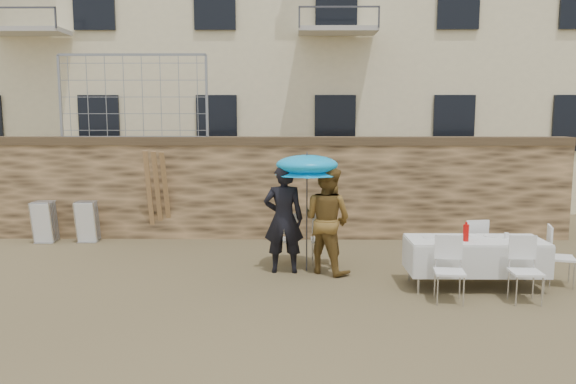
{
  "coord_description": "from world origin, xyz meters",
  "views": [
    {
      "loc": [
        0.52,
        -7.31,
        2.69
      ],
      "look_at": [
        0.4,
        2.2,
        1.4
      ],
      "focal_mm": 35.0,
      "sensor_mm": 36.0,
      "label": 1
    }
  ],
  "objects_px": {
    "umbrella": "(307,169)",
    "chair_stack_right": "(89,220)",
    "man_suit": "(284,219)",
    "banquet_table": "(475,242)",
    "couple_chair_left": "(284,238)",
    "table_chair_side": "(561,256)",
    "woman_dress": "(327,220)",
    "soda_bottle": "(466,233)",
    "chair_stack_left": "(48,220)",
    "couple_chair_right": "(323,238)",
    "table_chair_front_left": "(450,270)",
    "table_chair_front_right": "(526,270)",
    "table_chair_back": "(472,246)"
  },
  "relations": [
    {
      "from": "woman_dress",
      "to": "couple_chair_right",
      "type": "distance_m",
      "value": 0.71
    },
    {
      "from": "banquet_table",
      "to": "table_chair_front_left",
      "type": "height_order",
      "value": "table_chair_front_left"
    },
    {
      "from": "chair_stack_left",
      "to": "man_suit",
      "type": "bearing_deg",
      "value": -24.7
    },
    {
      "from": "umbrella",
      "to": "couple_chair_right",
      "type": "distance_m",
      "value": 1.42
    },
    {
      "from": "man_suit",
      "to": "umbrella",
      "type": "xyz_separation_m",
      "value": [
        0.4,
        0.1,
        0.86
      ]
    },
    {
      "from": "couple_chair_left",
      "to": "table_chair_front_left",
      "type": "relative_size",
      "value": 1.0
    },
    {
      "from": "couple_chair_left",
      "to": "table_chair_front_left",
      "type": "distance_m",
      "value": 3.22
    },
    {
      "from": "couple_chair_left",
      "to": "couple_chair_right",
      "type": "distance_m",
      "value": 0.7
    },
    {
      "from": "table_chair_back",
      "to": "man_suit",
      "type": "bearing_deg",
      "value": -10.42
    },
    {
      "from": "couple_chair_left",
      "to": "banquet_table",
      "type": "distance_m",
      "value": 3.34
    },
    {
      "from": "table_chair_front_left",
      "to": "chair_stack_right",
      "type": "distance_m",
      "value": 7.74
    },
    {
      "from": "woman_dress",
      "to": "couple_chair_left",
      "type": "relative_size",
      "value": 1.92
    },
    {
      "from": "chair_stack_right",
      "to": "couple_chair_left",
      "type": "bearing_deg",
      "value": -23.16
    },
    {
      "from": "soda_bottle",
      "to": "chair_stack_right",
      "type": "bearing_deg",
      "value": 154.79
    },
    {
      "from": "soda_bottle",
      "to": "chair_stack_left",
      "type": "relative_size",
      "value": 0.28
    },
    {
      "from": "man_suit",
      "to": "couple_chair_right",
      "type": "relative_size",
      "value": 1.96
    },
    {
      "from": "table_chair_side",
      "to": "soda_bottle",
      "type": "bearing_deg",
      "value": 114.42
    },
    {
      "from": "man_suit",
      "to": "table_chair_front_left",
      "type": "relative_size",
      "value": 1.96
    },
    {
      "from": "umbrella",
      "to": "chair_stack_right",
      "type": "bearing_deg",
      "value": 153.99
    },
    {
      "from": "table_chair_side",
      "to": "woman_dress",
      "type": "bearing_deg",
      "value": 94.55
    },
    {
      "from": "banquet_table",
      "to": "table_chair_front_left",
      "type": "xyz_separation_m",
      "value": [
        -0.6,
        -0.75,
        -0.25
      ]
    },
    {
      "from": "man_suit",
      "to": "woman_dress",
      "type": "xyz_separation_m",
      "value": [
        0.75,
        0.0,
        -0.02
      ]
    },
    {
      "from": "banquet_table",
      "to": "couple_chair_left",
      "type": "bearing_deg",
      "value": 155.77
    },
    {
      "from": "banquet_table",
      "to": "table_chair_back",
      "type": "bearing_deg",
      "value": 75.96
    },
    {
      "from": "couple_chair_left",
      "to": "table_chair_side",
      "type": "xyz_separation_m",
      "value": [
        4.43,
        -1.27,
        0.0
      ]
    },
    {
      "from": "chair_stack_right",
      "to": "chair_stack_left",
      "type": "bearing_deg",
      "value": 180.0
    },
    {
      "from": "banquet_table",
      "to": "table_chair_back",
      "type": "relative_size",
      "value": 2.19
    },
    {
      "from": "man_suit",
      "to": "chair_stack_left",
      "type": "height_order",
      "value": "man_suit"
    },
    {
      "from": "man_suit",
      "to": "banquet_table",
      "type": "xyz_separation_m",
      "value": [
        3.03,
        -0.82,
        -0.21
      ]
    },
    {
      "from": "soda_bottle",
      "to": "couple_chair_right",
      "type": "bearing_deg",
      "value": 144.61
    },
    {
      "from": "couple_chair_right",
      "to": "chair_stack_left",
      "type": "xyz_separation_m",
      "value": [
        -5.84,
        1.81,
        -0.02
      ]
    },
    {
      "from": "table_chair_front_right",
      "to": "chair_stack_left",
      "type": "height_order",
      "value": "table_chair_front_right"
    },
    {
      "from": "chair_stack_left",
      "to": "woman_dress",
      "type": "bearing_deg",
      "value": -21.87
    },
    {
      "from": "couple_chair_right",
      "to": "man_suit",
      "type": "bearing_deg",
      "value": 37.8
    },
    {
      "from": "man_suit",
      "to": "woman_dress",
      "type": "bearing_deg",
      "value": 179.3
    },
    {
      "from": "woman_dress",
      "to": "soda_bottle",
      "type": "xyz_separation_m",
      "value": [
        2.08,
        -0.97,
        -0.02
      ]
    },
    {
      "from": "man_suit",
      "to": "banquet_table",
      "type": "bearing_deg",
      "value": 164.25
    },
    {
      "from": "man_suit",
      "to": "umbrella",
      "type": "relative_size",
      "value": 0.98
    },
    {
      "from": "banquet_table",
      "to": "chair_stack_left",
      "type": "distance_m",
      "value": 8.77
    },
    {
      "from": "chair_stack_right",
      "to": "couple_chair_right",
      "type": "bearing_deg",
      "value": -20.16
    },
    {
      "from": "couple_chair_left",
      "to": "woman_dress",
      "type": "bearing_deg",
      "value": 129.08
    },
    {
      "from": "table_chair_side",
      "to": "couple_chair_right",
      "type": "bearing_deg",
      "value": 86.82
    },
    {
      "from": "woman_dress",
      "to": "table_chair_back",
      "type": "relative_size",
      "value": 1.92
    },
    {
      "from": "table_chair_side",
      "to": "table_chair_front_right",
      "type": "bearing_deg",
      "value": 148.9
    },
    {
      "from": "banquet_table",
      "to": "table_chair_front_right",
      "type": "bearing_deg",
      "value": -56.31
    },
    {
      "from": "soda_bottle",
      "to": "chair_stack_left",
      "type": "xyz_separation_m",
      "value": [
        -7.97,
        3.33,
        -0.45
      ]
    },
    {
      "from": "couple_chair_right",
      "to": "chair_stack_right",
      "type": "distance_m",
      "value": 5.26
    },
    {
      "from": "table_chair_side",
      "to": "chair_stack_right",
      "type": "relative_size",
      "value": 1.04
    },
    {
      "from": "soda_bottle",
      "to": "table_chair_front_right",
      "type": "height_order",
      "value": "soda_bottle"
    },
    {
      "from": "man_suit",
      "to": "chair_stack_left",
      "type": "bearing_deg",
      "value": -25.4
    }
  ]
}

